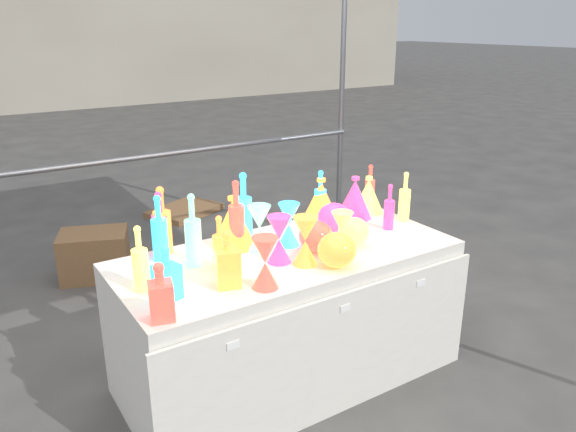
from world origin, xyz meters
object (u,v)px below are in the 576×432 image
bottle_0 (162,220)px  decanter_0 (227,259)px  cardboard_box_closed (95,255)px  hourglass_0 (265,263)px  lampshade_0 (233,222)px  display_table (289,316)px  globe_0 (337,252)px

bottle_0 → decanter_0: 0.54m
cardboard_box_closed → decanter_0: bearing=-66.0°
cardboard_box_closed → hourglass_0: hourglass_0 is taller
lampshade_0 → hourglass_0: bearing=-115.1°
bottle_0 → hourglass_0: size_ratio=1.47×
display_table → hourglass_0: 0.65m
cardboard_box_closed → bottle_0: bearing=-68.6°
bottle_0 → decanter_0: bottle_0 is taller
cardboard_box_closed → decanter_0: size_ratio=1.88×
decanter_0 → globe_0: bearing=7.0°
display_table → cardboard_box_closed: 1.99m
cardboard_box_closed → bottle_0: bottle_0 is taller
display_table → cardboard_box_closed: (-0.56, 1.90, -0.19)m
display_table → lampshade_0: bearing=129.9°
bottle_0 → decanter_0: bearing=-79.1°
display_table → lampshade_0: size_ratio=6.60×
cardboard_box_closed → globe_0: globe_0 is taller
hourglass_0 → display_table: bearing=42.4°
hourglass_0 → cardboard_box_closed: bearing=96.7°
hourglass_0 → globe_0: size_ratio=1.26×
cardboard_box_closed → lampshade_0: bearing=-57.0°
display_table → decanter_0: bearing=-158.7°
cardboard_box_closed → display_table: bearing=-52.8°
display_table → globe_0: globe_0 is taller
bottle_0 → globe_0: (0.65, -0.63, -0.10)m
display_table → cardboard_box_closed: bearing=106.5°
display_table → bottle_0: bottle_0 is taller
hourglass_0 → lampshade_0: size_ratio=0.87×
cardboard_box_closed → decanter_0: (0.12, -2.08, 0.70)m
hourglass_0 → lampshade_0: lampshade_0 is taller
bottle_0 → lampshade_0: bearing=-19.5°
cardboard_box_closed → decanter_0: decanter_0 is taller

